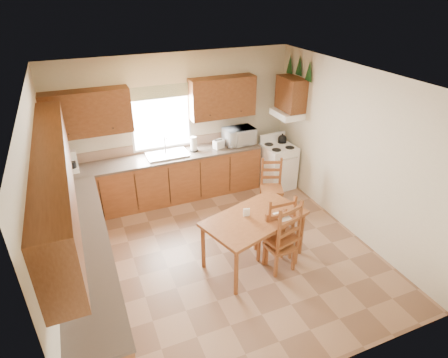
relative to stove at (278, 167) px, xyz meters
name	(u,v)px	position (x,y,z in m)	size (l,w,h in m)	color
floor	(223,253)	(-1.88, -1.60, -0.43)	(4.50, 4.50, 0.00)	#8D674E
ceiling	(222,81)	(-1.88, -1.60, 2.27)	(4.50, 4.50, 0.00)	olive
wall_left	(49,212)	(-4.13, -1.60, 0.92)	(4.50, 4.50, 0.00)	beige
wall_right	(352,152)	(0.37, -1.60, 0.92)	(4.50, 4.50, 0.00)	beige
wall_back	(177,126)	(-1.88, 0.65, 0.92)	(4.50, 4.50, 0.00)	beige
wall_front	(317,284)	(-1.88, -3.85, 0.92)	(4.50, 4.50, 0.00)	beige
lower_cab_back	(165,179)	(-2.25, 0.35, 0.01)	(3.75, 0.60, 0.88)	brown
lower_cab_left	(89,271)	(-3.83, -1.75, 0.01)	(0.60, 3.60, 0.88)	brown
counter_back	(163,157)	(-2.25, 0.35, 0.47)	(3.75, 0.63, 0.04)	brown
counter_left	(83,243)	(-3.83, -1.75, 0.47)	(0.63, 3.60, 0.04)	brown
backsplash	(159,146)	(-2.25, 0.64, 0.58)	(3.75, 0.01, 0.18)	#91725C
upper_cab_back_left	(88,113)	(-3.43, 0.49, 1.42)	(1.41, 0.33, 0.75)	brown
upper_cab_back_right	(222,97)	(-1.02, 0.49, 1.42)	(1.25, 0.33, 0.75)	brown
upper_cab_left	(55,177)	(-3.96, -1.75, 1.42)	(0.33, 3.60, 0.75)	brown
upper_cab_stove	(291,94)	(0.20, 0.05, 1.47)	(0.33, 0.62, 0.62)	brown
range_hood	(287,114)	(0.15, 0.05, 1.09)	(0.44, 0.62, 0.12)	white
window_frame	(161,119)	(-2.18, 0.62, 1.12)	(1.13, 0.02, 1.18)	white
window_pane	(161,119)	(-2.18, 0.62, 1.12)	(1.05, 0.01, 1.10)	white
window_valance	(159,92)	(-2.18, 0.59, 1.62)	(1.19, 0.01, 0.24)	#49673C
sink_basin	(167,155)	(-2.18, 0.35, 0.51)	(0.75, 0.45, 0.04)	silver
pine_decal_a	(309,71)	(0.33, -0.27, 1.95)	(0.22, 0.22, 0.36)	#133816
pine_decal_b	(299,65)	(0.33, 0.05, 1.99)	(0.22, 0.22, 0.36)	#133816
pine_decal_c	(290,64)	(0.33, 0.37, 1.95)	(0.22, 0.22, 0.36)	#133816
stove	(278,167)	(0.00, 0.00, 0.00)	(0.59, 0.61, 0.87)	white
coffeemaker	(71,162)	(-3.83, 0.35, 0.67)	(0.21, 0.25, 0.36)	white
paper_towel	(194,144)	(-1.66, 0.36, 0.63)	(0.12, 0.12, 0.29)	white
toaster	(219,144)	(-1.17, 0.31, 0.57)	(0.20, 0.13, 0.16)	white
microwave	(239,136)	(-0.72, 0.35, 0.65)	(0.55, 0.39, 0.33)	white
dining_table	(254,239)	(-1.51, -1.91, -0.04)	(1.47, 0.84, 0.78)	brown
chair_near_left	(274,225)	(-1.16, -1.90, 0.12)	(0.46, 0.44, 1.10)	brown
chair_near_right	(279,232)	(-1.20, -2.10, 0.12)	(0.47, 0.44, 1.11)	brown
chair_far_left	(280,243)	(-1.23, -2.20, 0.01)	(0.37, 0.36, 0.89)	brown
chair_far_right	(272,186)	(-0.54, -0.72, 0.04)	(0.40, 0.38, 0.95)	brown
table_paper	(282,216)	(-1.13, -2.05, 0.35)	(0.19, 0.25, 0.00)	white
table_card	(247,212)	(-1.60, -1.84, 0.41)	(0.09, 0.02, 0.12)	white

